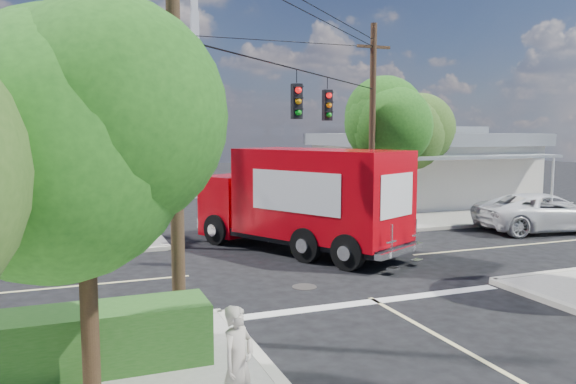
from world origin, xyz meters
TOP-DOWN VIEW (x-y plane):
  - ground at (0.00, 0.00)m, footprint 120.00×120.00m
  - sidewalk_ne at (10.88, 10.88)m, footprint 14.12×14.12m
  - road_markings at (0.00, -1.47)m, footprint 32.00×32.00m
  - building_ne at (12.50, 11.97)m, footprint 11.80×10.20m
  - radio_tower at (0.50, 20.00)m, footprint 0.80×0.80m
  - tree_sw_front at (-6.99, -7.54)m, footprint 3.88×3.78m
  - tree_ne_front at (7.21, 6.76)m, footprint 4.21×4.14m
  - tree_ne_back at (9.81, 8.96)m, footprint 3.77×3.66m
  - palm_nw_front at (-7.50, 7.50)m, footprint 3.01×3.08m
  - palm_nw_back at (-9.50, 9.00)m, footprint 3.01×3.08m
  - utility_poles at (-1.58, 1.60)m, footprint 12.00×10.68m
  - picket_fence at (-7.80, -5.60)m, footprint 5.94×0.06m
  - hedge_sw at (-8.00, -6.40)m, footprint 6.20×1.20m
  - vending_boxes at (6.50, 6.20)m, footprint 1.90×0.50m
  - delivery_truck at (0.55, 2.01)m, footprint 6.21×8.80m
  - parked_car at (12.06, 2.04)m, footprint 6.37×3.68m
  - pedestrian at (-5.01, -8.99)m, footprint 0.74×0.70m

SIDE VIEW (x-z plane):
  - ground at x=0.00m, z-range 0.00..0.00m
  - road_markings at x=0.00m, z-range 0.00..0.01m
  - sidewalk_ne at x=10.88m, z-range 0.00..0.14m
  - picket_fence at x=-7.80m, z-range 0.18..1.18m
  - hedge_sw at x=-8.00m, z-range 0.14..1.24m
  - vending_boxes at x=6.50m, z-range 0.14..1.24m
  - parked_car at x=12.06m, z-range 0.00..1.67m
  - pedestrian at x=-5.01m, z-range 0.14..1.84m
  - delivery_truck at x=0.55m, z-range 0.03..3.76m
  - building_ne at x=12.50m, z-range 0.07..4.57m
  - tree_ne_back at x=9.81m, z-range 1.27..7.10m
  - tree_sw_front at x=-6.99m, z-range 1.32..7.35m
  - palm_nw_back at x=-9.50m, z-range 2.08..7.27m
  - utility_poles at x=-1.58m, z-range 0.17..9.17m
  - tree_ne_front at x=7.21m, z-range 1.44..8.09m
  - palm_nw_front at x=-7.50m, z-range 2.25..7.84m
  - radio_tower at x=0.50m, z-range -2.86..14.14m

